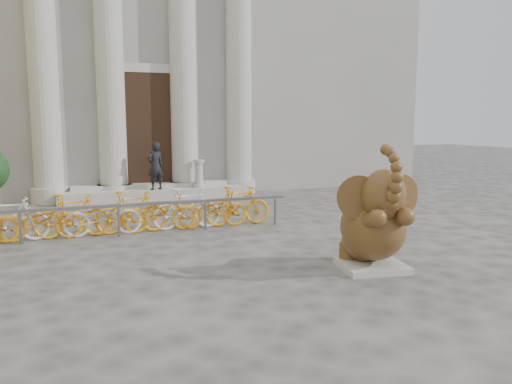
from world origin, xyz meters
name	(u,v)px	position (x,y,z in m)	size (l,w,h in m)	color
ground	(246,282)	(0.00, 0.00, 0.00)	(80.00, 80.00, 0.00)	#474442
classical_building	(128,40)	(0.00, 14.93, 5.98)	(22.00, 10.70, 12.00)	gray
entrance_steps	(153,194)	(0.00, 9.40, 0.18)	(6.00, 1.20, 0.36)	#A8A59E
elephant_statue	(374,225)	(2.29, -0.14, 0.79)	(1.44, 1.69, 2.19)	#A8A59E
bike_rack	(117,213)	(-1.62, 4.28, 0.50)	(8.00, 0.53, 1.00)	slate
pedestrian	(155,166)	(0.06, 9.06, 1.14)	(0.57, 0.37, 1.56)	black
balustrade_post	(199,175)	(1.52, 9.10, 0.80)	(0.39, 0.39, 0.95)	#A8A59E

